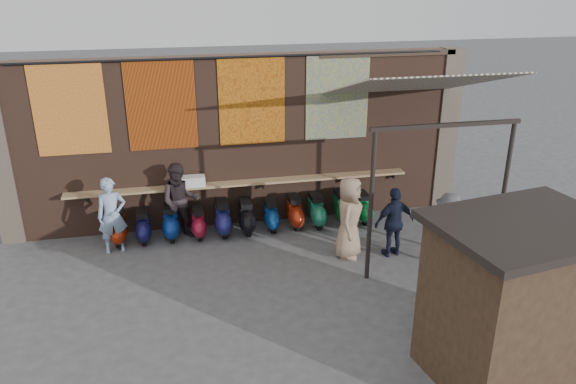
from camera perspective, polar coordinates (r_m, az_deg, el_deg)
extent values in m
plane|color=#474749|center=(11.57, -2.99, -8.27)|extent=(70.00, 70.00, 0.00)
cube|color=brown|center=(13.24, -5.01, 5.12)|extent=(10.00, 0.40, 4.00)
cube|color=#4C4238|center=(13.67, -27.20, 3.28)|extent=(0.50, 0.50, 4.00)
cube|color=#4C4238|center=(14.75, 15.58, 6.16)|extent=(0.50, 0.50, 4.00)
cube|color=#9E7A51|center=(13.18, -4.68, 0.92)|extent=(8.00, 0.32, 0.05)
cube|color=white|center=(13.02, -9.61, 1.09)|extent=(0.54, 0.27, 0.24)
cube|color=maroon|center=(12.86, -21.30, 7.82)|extent=(1.50, 0.02, 2.00)
cube|color=#DD520D|center=(12.69, -12.76, 8.60)|extent=(1.50, 0.02, 2.00)
cube|color=#C16E18|center=(12.81, -3.68, 9.22)|extent=(1.50, 0.02, 2.00)
cube|color=navy|center=(13.23, 5.04, 9.60)|extent=(1.50, 0.02, 2.00)
cylinder|color=black|center=(12.58, -5.18, 13.49)|extent=(9.50, 0.06, 0.06)
imported|color=#8CA9CC|center=(12.63, -17.45, -2.30)|extent=(0.68, 0.51, 1.69)
imported|color=#2C2227|center=(12.87, -10.89, -0.95)|extent=(0.89, 0.71, 1.79)
imported|color=#151A31|center=(12.12, 10.74, -3.04)|extent=(0.95, 0.50, 1.55)
imported|color=#4E4E52|center=(12.00, 15.91, -3.68)|extent=(1.17, 1.10, 1.59)
imported|color=#9E7E65|center=(11.91, 6.23, -2.60)|extent=(0.91, 1.04, 1.79)
cube|color=black|center=(9.01, 21.97, -10.56)|extent=(2.50, 2.04, 2.43)
cube|color=black|center=(8.43, 23.19, -3.19)|extent=(2.80, 2.33, 0.12)
cube|color=gold|center=(9.30, 18.87, -5.18)|extent=(1.19, 0.24, 0.50)
cube|color=#473321|center=(9.72, 18.23, -9.79)|extent=(1.85, 0.41, 0.06)
cube|color=beige|center=(12.09, 12.86, 10.62)|extent=(3.20, 3.28, 0.97)
cube|color=#33261C|center=(13.46, 10.20, 13.67)|extent=(3.30, 0.08, 0.12)
cube|color=black|center=(10.88, 15.85, 6.55)|extent=(3.00, 0.08, 0.08)
cylinder|color=black|center=(10.83, 8.40, -1.51)|extent=(0.09, 0.09, 3.10)
cylinder|color=black|center=(12.04, 21.03, -0.33)|extent=(0.09, 0.09, 3.10)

